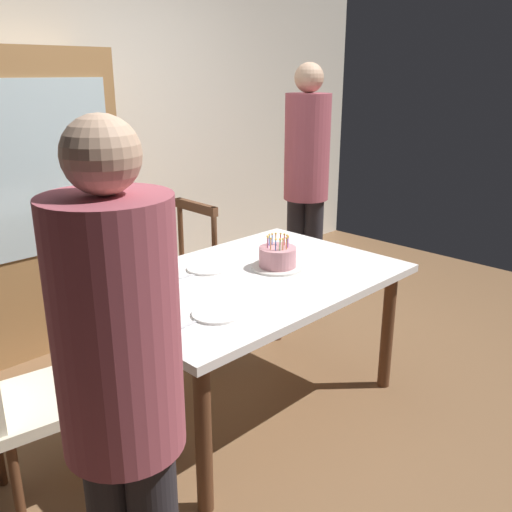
{
  "coord_description": "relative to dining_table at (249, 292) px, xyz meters",
  "views": [
    {
      "loc": [
        -1.88,
        -1.9,
        1.76
      ],
      "look_at": [
        0.05,
        0.0,
        0.85
      ],
      "focal_mm": 38.89,
      "sensor_mm": 36.0,
      "label": 1
    }
  ],
  "objects": [
    {
      "name": "person_celebrant",
      "position": [
        -1.23,
        -0.78,
        0.29
      ],
      "size": [
        0.32,
        0.32,
        1.67
      ],
      "color": "#262328",
      "rests_on": "ground"
    },
    {
      "name": "fork_far_side",
      "position": [
        -0.24,
        0.23,
        0.09
      ],
      "size": [
        0.18,
        0.03,
        0.01
      ],
      "primitive_type": "cube",
      "rotation": [
        0.0,
        0.0,
        -0.09
      ],
      "color": "silver",
      "rests_on": "dining_table"
    },
    {
      "name": "plate_near_celebrant",
      "position": [
        -0.43,
        -0.24,
        0.09
      ],
      "size": [
        0.22,
        0.22,
        0.01
      ],
      "primitive_type": "cylinder",
      "color": "white",
      "rests_on": "dining_table"
    },
    {
      "name": "fork_near_celebrant",
      "position": [
        -0.59,
        -0.23,
        0.09
      ],
      "size": [
        0.18,
        0.03,
        0.01
      ],
      "primitive_type": "cube",
      "rotation": [
        0.0,
        0.0,
        0.08
      ],
      "color": "silver",
      "rests_on": "dining_table"
    },
    {
      "name": "china_cabinet",
      "position": [
        -0.43,
        1.56,
        0.29
      ],
      "size": [
        1.1,
        0.45,
        1.9
      ],
      "color": "#9E7042",
      "rests_on": "ground"
    },
    {
      "name": "birthday_cake",
      "position": [
        0.2,
        -0.01,
        0.14
      ],
      "size": [
        0.28,
        0.28,
        0.18
      ],
      "color": "silver",
      "rests_on": "dining_table"
    },
    {
      "name": "chair_spindle_back",
      "position": [
        0.18,
        0.85,
        -0.21
      ],
      "size": [
        0.45,
        0.45,
        0.95
      ],
      "color": "tan",
      "rests_on": "ground"
    },
    {
      "name": "plate_far_side",
      "position": [
        -0.08,
        0.24,
        0.09
      ],
      "size": [
        0.22,
        0.22,
        0.01
      ],
      "primitive_type": "cylinder",
      "color": "white",
      "rests_on": "dining_table"
    },
    {
      "name": "chair_upholstered",
      "position": [
        -1.17,
        0.16,
        -0.13
      ],
      "size": [
        0.5,
        0.5,
        0.95
      ],
      "color": "beige",
      "rests_on": "ground"
    },
    {
      "name": "dining_table",
      "position": [
        0.0,
        0.0,
        0.0
      ],
      "size": [
        1.57,
        1.05,
        0.75
      ],
      "color": "white",
      "rests_on": "ground"
    },
    {
      "name": "ground",
      "position": [
        0.0,
        0.0,
        -0.67
      ],
      "size": [
        6.4,
        6.4,
        0.0
      ],
      "primitive_type": "plane",
      "color": "brown"
    },
    {
      "name": "back_wall",
      "position": [
        0.0,
        1.85,
        0.63
      ],
      "size": [
        6.4,
        0.1,
        2.6
      ],
      "primitive_type": "cube",
      "color": "silver",
      "rests_on": "ground"
    },
    {
      "name": "person_guest",
      "position": [
        1.18,
        0.61,
        0.38
      ],
      "size": [
        0.32,
        0.32,
        1.82
      ],
      "color": "#262328",
      "rests_on": "ground"
    }
  ]
}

